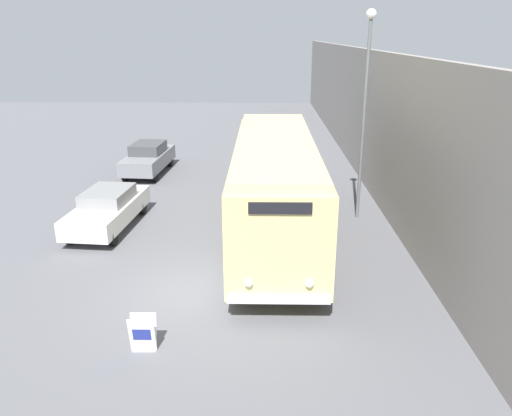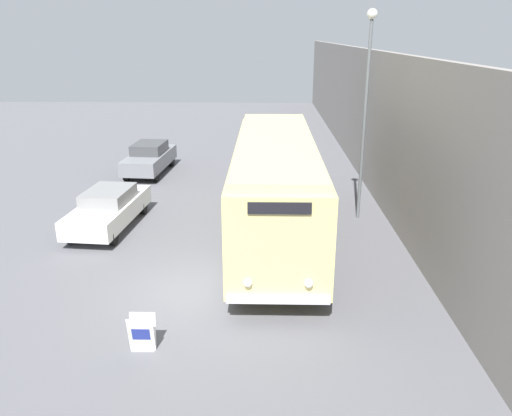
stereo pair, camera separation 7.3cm
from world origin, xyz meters
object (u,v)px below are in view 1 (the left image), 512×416
(parked_car_near, at_px, (108,208))
(parked_car_mid, at_px, (148,158))
(streetlamp, at_px, (366,92))
(vintage_bus, at_px, (275,183))
(sign_board, at_px, (143,334))

(parked_car_near, relative_size, parked_car_mid, 1.03)
(streetlamp, bearing_deg, vintage_bus, -148.19)
(streetlamp, bearing_deg, parked_car_near, -172.58)
(vintage_bus, height_order, sign_board, vintage_bus)
(sign_board, xyz_separation_m, parked_car_mid, (-3.20, 15.12, 0.37))
(vintage_bus, distance_m, parked_car_mid, 10.55)
(vintage_bus, bearing_deg, parked_car_mid, 126.78)
(parked_car_near, xyz_separation_m, parked_car_mid, (-0.20, 7.58, 0.06))
(sign_board, relative_size, parked_car_mid, 0.19)
(parked_car_mid, bearing_deg, sign_board, -73.85)
(sign_board, relative_size, parked_car_near, 0.19)
(vintage_bus, height_order, streetlamp, streetlamp)
(vintage_bus, bearing_deg, streetlamp, 31.81)
(sign_board, xyz_separation_m, parked_car_near, (-3.00, 7.54, 0.31))
(vintage_bus, relative_size, streetlamp, 1.47)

